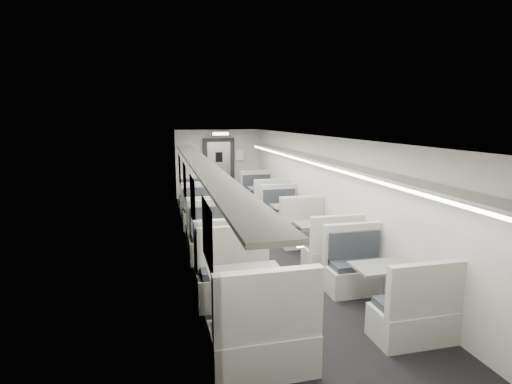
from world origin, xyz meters
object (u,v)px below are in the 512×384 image
booth_left_a (198,203)px  exit_sign (220,134)px  booth_right_d (381,289)px  booth_left_c (223,254)px  booth_left_d (246,301)px  booth_right_a (263,199)px  booth_left_b (207,220)px  passenger (214,194)px  booth_right_c (316,239)px  vestibule_door (219,168)px  booth_right_b (289,219)px

booth_left_a → exit_sign: 2.99m
exit_sign → booth_right_d: bearing=-83.4°
booth_left_c → booth_left_d: size_ratio=0.95×
booth_left_a → booth_right_a: 2.01m
booth_left_b → passenger: passenger is taller
booth_right_a → booth_right_c: (0.00, -4.28, -0.01)m
booth_left_c → booth_right_c: (2.00, 0.54, -0.04)m
passenger → booth_left_c: bearing=-80.7°
booth_left_c → booth_right_d: (2.00, -1.92, -0.03)m
booth_right_c → booth_right_d: (0.00, -2.47, 0.00)m
booth_left_d → booth_right_d: bearing=1.0°
booth_right_d → exit_sign: exit_sign is taller
booth_left_b → vestibule_door: vestibule_door is taller
booth_left_c → exit_sign: size_ratio=3.59×
booth_left_b → booth_right_d: (2.00, -4.44, -0.02)m
booth_left_b → booth_right_d: bearing=-65.8°
booth_left_d → booth_right_c: 3.20m
booth_right_c → passenger: bearing=113.6°
booth_left_d → booth_right_d: 2.00m
booth_left_c → booth_right_c: bearing=15.2°
vestibule_door → booth_right_c: bearing=-81.5°
booth_left_b → booth_right_a: bearing=49.1°
booth_right_b → exit_sign: 4.90m
booth_left_d → vestibule_door: (1.00, 9.17, 0.62)m
exit_sign → booth_right_a: bearing=-62.2°
booth_left_a → booth_right_d: (2.00, -6.58, 0.00)m
booth_left_d → booth_right_a: 7.07m
booth_right_b → booth_right_c: booth_right_c is taller
booth_right_d → passenger: passenger is taller
booth_left_a → vestibule_door: size_ratio=0.96×
booth_right_a → passenger: bearing=-157.5°
booth_left_d → vestibule_door: 9.25m
booth_left_b → booth_right_c: (2.00, -1.98, -0.03)m
booth_right_a → exit_sign: size_ratio=3.35×
booth_right_b → booth_right_a: bearing=90.0°
booth_right_b → booth_right_d: 4.25m
booth_left_d → booth_right_b: booth_left_d is taller
booth_right_c → passenger: 3.97m
booth_left_c → booth_left_d: 1.96m
booth_left_b → booth_left_d: bearing=-90.0°
booth_right_a → booth_right_c: size_ratio=1.03×
booth_left_c → passenger: size_ratio=1.56×
booth_right_c → vestibule_door: vestibule_door is taller
booth_left_d → booth_right_b: 4.73m
booth_right_a → booth_right_d: booth_right_a is taller
booth_right_d → vestibule_door: (-1.00, 9.13, 0.67)m
passenger → vestibule_door: (0.59, 3.04, 0.33)m
booth_right_a → booth_right_c: bearing=-90.0°
passenger → exit_sign: (0.59, 2.56, 1.57)m
booth_right_a → passenger: passenger is taller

